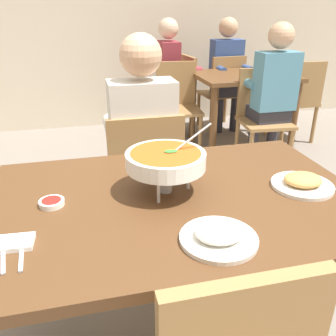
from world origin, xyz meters
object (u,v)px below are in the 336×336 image
object	(u,v)px
dining_table_far	(243,88)
patron_bg_right	(273,89)
rice_plate	(219,235)
chair_bg_left	(223,89)
chair_bg_right	(262,112)
patron_bg_middle	(172,71)
chair_bg_corner	(298,97)
appetizer_plate	(303,182)
diner_main	(142,137)
patron_bg_left	(227,69)
chair_bg_window	(177,101)
curry_bowl	(166,160)
chair_diner_main	(144,176)
chair_bg_middle	(179,91)
dining_table_main	(177,220)
sauce_dish	(52,202)

from	to	relation	value
dining_table_far	patron_bg_right	bearing A→B (deg)	-88.97
rice_plate	chair_bg_left	size ratio (longest dim) A/B	0.27
chair_bg_right	patron_bg_middle	size ratio (longest dim) A/B	0.69
chair_bg_corner	appetizer_plate	bearing A→B (deg)	-122.21
diner_main	patron_bg_left	size ratio (longest dim) A/B	1.00
chair_bg_window	appetizer_plate	bearing A→B (deg)	-93.82
chair_bg_corner	patron_bg_right	size ratio (longest dim) A/B	0.69
diner_main	curry_bowl	world-z (taller)	diner_main
patron_bg_left	chair_diner_main	bearing A→B (deg)	-122.57
patron_bg_left	patron_bg_middle	size ratio (longest dim) A/B	1.00
dining_table_far	chair_bg_right	size ratio (longest dim) A/B	1.11
chair_diner_main	chair_bg_middle	bearing A→B (deg)	69.64
dining_table_main	patron_bg_left	size ratio (longest dim) A/B	1.06
dining_table_main	chair_bg_window	distance (m)	2.57
dining_table_main	diner_main	size ratio (longest dim) A/B	1.06
chair_bg_left	sauce_dish	bearing A→B (deg)	-122.21
dining_table_main	dining_table_far	distance (m)	2.74
chair_diner_main	sauce_dish	size ratio (longest dim) A/B	10.00
curry_bowl	chair_bg_middle	distance (m)	3.06
sauce_dish	chair_diner_main	bearing A→B (deg)	57.31
rice_plate	patron_bg_right	bearing A→B (deg)	57.78
curry_bowl	chair_bg_window	xyz separation A→B (m)	(0.70, 2.42, -0.40)
diner_main	chair_bg_left	distance (m)	2.53
chair_bg_right	chair_bg_corner	world-z (taller)	same
dining_table_main	patron_bg_middle	bearing A→B (deg)	76.25
patron_bg_middle	patron_bg_right	bearing A→B (deg)	-59.99
dining_table_main	appetizer_plate	distance (m)	0.51
chair_bg_corner	patron_bg_middle	bearing A→B (deg)	155.52
patron_bg_middle	chair_bg_left	bearing A→B (deg)	-0.17
chair_bg_window	chair_bg_middle	bearing A→B (deg)	72.40
chair_diner_main	patron_bg_middle	distance (m)	2.29
curry_bowl	rice_plate	distance (m)	0.38
chair_bg_left	chair_diner_main	bearing A→B (deg)	-122.06
rice_plate	chair_bg_left	world-z (taller)	chair_bg_left
chair_bg_window	patron_bg_middle	bearing A→B (deg)	83.80
chair_bg_left	dining_table_main	bearing A→B (deg)	-114.94
dining_table_main	rice_plate	size ratio (longest dim) A/B	5.81
appetizer_plate	rice_plate	bearing A→B (deg)	-150.01
curry_bowl	chair_bg_middle	world-z (taller)	curry_bowl
chair_diner_main	patron_bg_left	bearing A→B (deg)	57.43
patron_bg_middle	chair_bg_window	bearing A→B (deg)	-96.20
curry_bowl	chair_bg_right	distance (m)	2.31
appetizer_plate	sauce_dish	bearing A→B (deg)	174.92
appetizer_plate	patron_bg_left	bearing A→B (deg)	73.26
diner_main	rice_plate	bearing A→B (deg)	-87.45
sauce_dish	chair_bg_right	size ratio (longest dim) A/B	0.10
dining_table_far	patron_bg_right	world-z (taller)	patron_bg_right
chair_bg_left	patron_bg_middle	size ratio (longest dim) A/B	0.69
dining_table_main	patron_bg_middle	distance (m)	3.00
chair_bg_middle	chair_bg_corner	world-z (taller)	same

